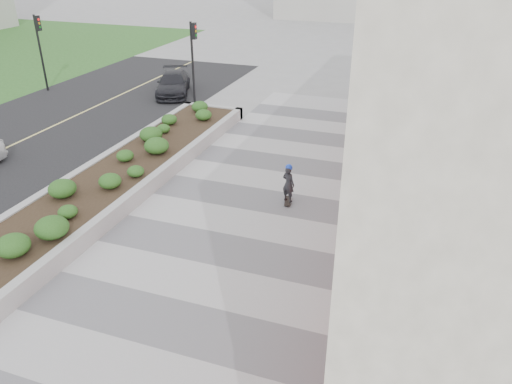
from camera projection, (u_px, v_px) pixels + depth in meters
walkway at (206, 295)px, 12.27m from camera, size 8.00×36.00×0.01m
planter at (108, 181)px, 17.09m from camera, size 3.00×18.00×0.90m
traffic_signal_near at (193, 51)px, 25.38m from camera, size 0.33×0.28×4.20m
traffic_signal_far at (40, 42)px, 27.70m from camera, size 0.33×0.28×4.20m
manhole_cover at (225, 299)px, 12.12m from camera, size 0.44×0.44×0.01m
skateboarder at (288, 184)px, 16.26m from camera, size 0.53×0.75×1.40m
car_dark at (173, 84)px, 28.02m from camera, size 3.17×4.49×1.21m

